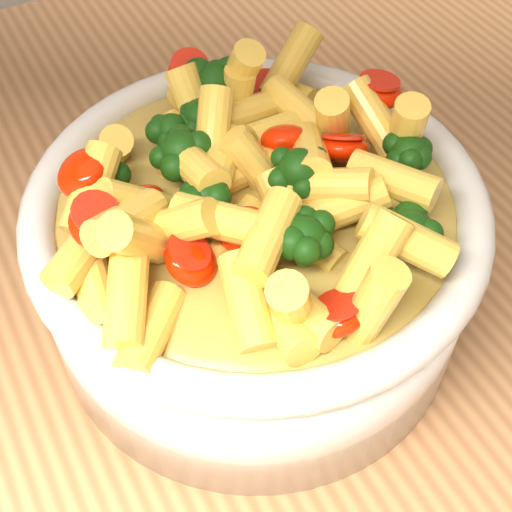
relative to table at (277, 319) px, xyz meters
name	(u,v)px	position (x,y,z in m)	size (l,w,h in m)	color
table	(277,319)	(0.00, 0.00, 0.00)	(1.20, 0.80, 0.90)	#AF794B
serving_bowl	(256,255)	(-0.05, -0.05, 0.16)	(0.26, 0.26, 0.11)	silver
pasta_salad	(256,170)	(-0.05, -0.05, 0.23)	(0.21, 0.21, 0.05)	#FFCF50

